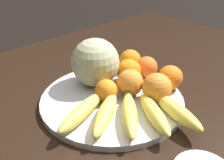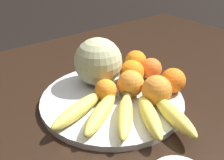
# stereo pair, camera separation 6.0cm
# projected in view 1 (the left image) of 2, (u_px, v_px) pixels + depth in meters

# --- Properties ---
(kitchen_table) EXTENTS (1.61, 1.11, 0.76)m
(kitchen_table) POSITION_uv_depth(u_px,v_px,m) (114.00, 136.00, 0.70)
(kitchen_table) COLOR black
(kitchen_table) RESTS_ON ground_plane
(fruit_bowl) EXTENTS (0.37, 0.37, 0.02)m
(fruit_bowl) POSITION_uv_depth(u_px,v_px,m) (112.00, 99.00, 0.68)
(fruit_bowl) COLOR silver
(fruit_bowl) RESTS_ON kitchen_table
(melon) EXTENTS (0.13, 0.13, 0.13)m
(melon) POSITION_uv_depth(u_px,v_px,m) (95.00, 62.00, 0.71)
(melon) COLOR #B2B789
(melon) RESTS_ON fruit_bowl
(banana_bunch) EXTENTS (0.28, 0.27, 0.04)m
(banana_bunch) POSITION_uv_depth(u_px,v_px,m) (129.00, 113.00, 0.59)
(banana_bunch) COLOR #473819
(banana_bunch) RESTS_ON fruit_bowl
(orange_front_left) EXTENTS (0.07, 0.07, 0.07)m
(orange_front_left) POSITION_uv_depth(u_px,v_px,m) (157.00, 88.00, 0.65)
(orange_front_left) COLOR orange
(orange_front_left) RESTS_ON fruit_bowl
(orange_front_right) EXTENTS (0.07, 0.07, 0.07)m
(orange_front_right) POSITION_uv_depth(u_px,v_px,m) (129.00, 71.00, 0.73)
(orange_front_right) COLOR orange
(orange_front_right) RESTS_ON fruit_bowl
(orange_mid_center) EXTENTS (0.07, 0.07, 0.07)m
(orange_mid_center) POSITION_uv_depth(u_px,v_px,m) (170.00, 78.00, 0.70)
(orange_mid_center) COLOR orange
(orange_mid_center) RESTS_ON fruit_bowl
(orange_back_left) EXTENTS (0.07, 0.07, 0.07)m
(orange_back_left) POSITION_uv_depth(u_px,v_px,m) (130.00, 83.00, 0.67)
(orange_back_left) COLOR orange
(orange_back_left) RESTS_ON fruit_bowl
(orange_back_right) EXTENTS (0.06, 0.06, 0.06)m
(orange_back_right) POSITION_uv_depth(u_px,v_px,m) (147.00, 67.00, 0.76)
(orange_back_right) COLOR orange
(orange_back_right) RESTS_ON fruit_bowl
(orange_top_small) EXTENTS (0.07, 0.07, 0.07)m
(orange_top_small) POSITION_uv_depth(u_px,v_px,m) (130.00, 60.00, 0.80)
(orange_top_small) COLOR orange
(orange_top_small) RESTS_ON fruit_bowl
(orange_side_extra) EXTENTS (0.06, 0.06, 0.06)m
(orange_side_extra) POSITION_uv_depth(u_px,v_px,m) (106.00, 91.00, 0.65)
(orange_side_extra) COLOR orange
(orange_side_extra) RESTS_ON fruit_bowl
(produce_tag) EXTENTS (0.07, 0.07, 0.00)m
(produce_tag) POSITION_uv_depth(u_px,v_px,m) (148.00, 90.00, 0.71)
(produce_tag) COLOR white
(produce_tag) RESTS_ON fruit_bowl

